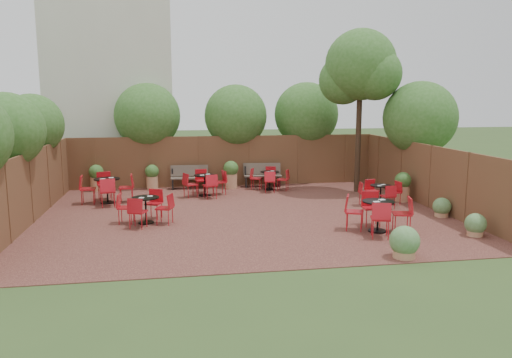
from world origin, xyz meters
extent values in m
plane|color=#354F23|center=(0.00, 0.00, 0.00)|extent=(80.00, 80.00, 0.00)
cube|color=#3C1C18|center=(0.00, 0.00, 0.01)|extent=(12.00, 10.00, 0.02)
cube|color=brown|center=(0.00, 5.00, 1.00)|extent=(12.00, 0.08, 2.00)
cube|color=brown|center=(-6.00, 0.00, 1.00)|extent=(0.08, 10.00, 2.00)
cube|color=brown|center=(6.00, 0.00, 1.00)|extent=(0.08, 10.00, 2.00)
cube|color=beige|center=(-4.50, 8.00, 4.00)|extent=(5.00, 4.00, 8.00)
sphere|color=#2F5D1E|center=(-6.60, 3.00, 2.61)|extent=(2.03, 2.03, 2.03)
sphere|color=#2F5D1E|center=(-6.50, 0.00, 2.62)|extent=(2.06, 2.06, 2.06)
sphere|color=#2F5D1E|center=(-3.00, 5.70, 2.77)|extent=(2.58, 2.58, 2.58)
sphere|color=#2F5D1E|center=(0.50, 5.60, 2.76)|extent=(2.52, 2.52, 2.52)
sphere|color=#2F5D1E|center=(3.50, 5.80, 2.80)|extent=(2.66, 2.66, 2.66)
sphere|color=#2F5D1E|center=(6.60, 2.00, 2.78)|extent=(2.59, 2.59, 2.59)
cylinder|color=black|center=(4.69, 2.92, 2.46)|extent=(0.25, 0.25, 4.88)
sphere|color=#2F5D1E|center=(4.69, 2.92, 4.66)|extent=(2.55, 2.55, 2.55)
sphere|color=#2F5D1E|center=(4.19, 3.32, 4.12)|extent=(1.78, 1.78, 1.78)
sphere|color=#2F5D1E|center=(5.09, 2.52, 4.31)|extent=(1.86, 1.86, 1.86)
cube|color=brown|center=(-1.43, 4.55, 0.43)|extent=(1.46, 0.47, 0.05)
cube|color=brown|center=(-1.43, 4.74, 0.69)|extent=(1.45, 0.15, 0.44)
cube|color=black|center=(-2.09, 4.55, 0.21)|extent=(0.07, 0.44, 0.39)
cube|color=black|center=(-0.78, 4.55, 0.21)|extent=(0.07, 0.44, 0.39)
cube|color=brown|center=(1.43, 4.55, 0.44)|extent=(1.52, 0.60, 0.05)
cube|color=brown|center=(1.43, 4.75, 0.71)|extent=(1.48, 0.27, 0.45)
cube|color=black|center=(0.76, 4.55, 0.22)|extent=(0.11, 0.45, 0.39)
cube|color=black|center=(2.10, 4.55, 0.22)|extent=(0.11, 0.45, 0.39)
cylinder|color=black|center=(-0.96, 3.08, 0.04)|extent=(0.44, 0.44, 0.03)
cylinder|color=black|center=(-0.96, 3.08, 0.39)|extent=(0.05, 0.05, 0.71)
cylinder|color=black|center=(-0.96, 3.08, 0.76)|extent=(0.77, 0.77, 0.03)
cube|color=white|center=(-0.84, 3.16, 0.78)|extent=(0.16, 0.14, 0.02)
cube|color=white|center=(-1.06, 2.96, 0.78)|extent=(0.16, 0.14, 0.02)
cylinder|color=black|center=(4.56, 0.48, 0.03)|extent=(0.39, 0.39, 0.03)
cylinder|color=black|center=(4.56, 0.48, 0.35)|extent=(0.04, 0.04, 0.63)
cylinder|color=black|center=(4.56, 0.48, 0.67)|extent=(0.68, 0.68, 0.03)
cube|color=white|center=(4.67, 0.55, 0.69)|extent=(0.13, 0.09, 0.01)
cube|color=white|center=(4.47, 0.37, 0.69)|extent=(0.13, 0.09, 0.01)
cylinder|color=black|center=(-4.23, 2.36, 0.04)|extent=(0.49, 0.49, 0.03)
cylinder|color=black|center=(-4.23, 2.36, 0.43)|extent=(0.06, 0.06, 0.78)
cylinder|color=black|center=(-4.23, 2.36, 0.83)|extent=(0.84, 0.84, 0.03)
cube|color=white|center=(-4.10, 2.45, 0.85)|extent=(0.17, 0.14, 0.02)
cube|color=white|center=(-4.34, 2.23, 0.85)|extent=(0.17, 0.14, 0.02)
cylinder|color=black|center=(-2.84, -0.59, 0.03)|extent=(0.44, 0.44, 0.03)
cylinder|color=black|center=(-2.84, -0.59, 0.39)|extent=(0.05, 0.05, 0.69)
cylinder|color=black|center=(-2.84, -0.59, 0.74)|extent=(0.75, 0.75, 0.03)
cube|color=white|center=(-2.72, -0.51, 0.77)|extent=(0.16, 0.13, 0.01)
cube|color=white|center=(-2.94, -0.71, 0.77)|extent=(0.16, 0.13, 0.01)
cylinder|color=black|center=(3.18, -2.51, 0.04)|extent=(0.48, 0.48, 0.03)
cylinder|color=black|center=(3.18, -2.51, 0.43)|extent=(0.05, 0.05, 0.77)
cylinder|color=black|center=(3.18, -2.51, 0.82)|extent=(0.83, 0.83, 0.03)
cube|color=white|center=(3.31, -2.43, 0.85)|extent=(0.18, 0.15, 0.02)
cube|color=white|center=(3.07, -2.65, 0.85)|extent=(0.18, 0.15, 0.02)
cylinder|color=black|center=(1.55, 3.80, 0.03)|extent=(0.41, 0.41, 0.03)
cylinder|color=black|center=(1.55, 3.80, 0.37)|extent=(0.05, 0.05, 0.66)
cylinder|color=black|center=(1.55, 3.80, 0.71)|extent=(0.72, 0.72, 0.03)
cube|color=white|center=(1.67, 3.88, 0.73)|extent=(0.16, 0.13, 0.01)
cube|color=white|center=(1.46, 3.69, 0.73)|extent=(0.16, 0.13, 0.01)
cylinder|color=tan|center=(-2.86, 4.70, 0.27)|extent=(0.43, 0.43, 0.49)
sphere|color=#2F5D1E|center=(-2.86, 4.70, 0.71)|extent=(0.52, 0.52, 0.52)
cylinder|color=tan|center=(0.14, 4.40, 0.30)|extent=(0.48, 0.48, 0.56)
sphere|color=#2F5D1E|center=(0.14, 4.40, 0.79)|extent=(0.58, 0.58, 0.58)
cylinder|color=tan|center=(-4.91, 4.70, 0.28)|extent=(0.45, 0.45, 0.52)
sphere|color=#2F5D1E|center=(-4.91, 4.70, 0.74)|extent=(0.54, 0.54, 0.54)
cylinder|color=tan|center=(5.56, 0.97, 0.28)|extent=(0.45, 0.45, 0.52)
sphere|color=#2F5D1E|center=(5.56, 0.97, 0.74)|extent=(0.54, 0.54, 0.54)
cylinder|color=tan|center=(5.45, -3.32, 0.11)|extent=(0.39, 0.39, 0.18)
sphere|color=#4C783E|center=(5.45, -3.32, 0.33)|extent=(0.53, 0.53, 0.53)
cylinder|color=tan|center=(2.87, -4.65, 0.13)|extent=(0.48, 0.48, 0.22)
sphere|color=#4C783E|center=(2.87, -4.65, 0.40)|extent=(0.66, 0.66, 0.66)
cylinder|color=tan|center=(5.70, -1.29, 0.11)|extent=(0.38, 0.38, 0.17)
sphere|color=#4C783E|center=(5.70, -1.29, 0.33)|extent=(0.52, 0.52, 0.52)
camera|label=1|loc=(-2.08, -14.36, 3.48)|focal=34.71mm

